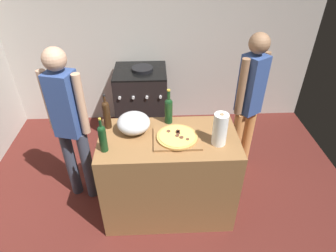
# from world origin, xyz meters

# --- Properties ---
(ground_plane) EXTENTS (4.40, 3.02, 0.02)m
(ground_plane) POSITION_xyz_m (0.00, 1.21, -0.01)
(ground_plane) COLOR #511E19
(kitchen_wall_rear) EXTENTS (4.40, 0.10, 2.60)m
(kitchen_wall_rear) POSITION_xyz_m (0.00, 2.47, 1.30)
(kitchen_wall_rear) COLOR #BCB7AD
(kitchen_wall_rear) RESTS_ON ground_plane
(counter) EXTENTS (1.21, 0.64, 0.91)m
(counter) POSITION_xyz_m (0.15, 0.68, 0.46)
(counter) COLOR olive
(counter) RESTS_ON ground_plane
(cutting_board) EXTENTS (0.40, 0.32, 0.02)m
(cutting_board) POSITION_xyz_m (0.23, 0.65, 0.92)
(cutting_board) COLOR olive
(cutting_board) RESTS_ON counter
(pizza) EXTENTS (0.35, 0.35, 0.03)m
(pizza) POSITION_xyz_m (0.23, 0.65, 0.94)
(pizza) COLOR tan
(pizza) RESTS_ON cutting_board
(mixing_bowl) EXTENTS (0.29, 0.29, 0.18)m
(mixing_bowl) POSITION_xyz_m (-0.15, 0.78, 1.00)
(mixing_bowl) COLOR #B2B2B7
(mixing_bowl) RESTS_ON counter
(paper_towel_roll) EXTENTS (0.12, 0.12, 0.29)m
(paper_towel_roll) POSITION_xyz_m (0.57, 0.58, 1.05)
(paper_towel_roll) COLOR white
(paper_towel_roll) RESTS_ON counter
(wine_bottle_clear) EXTENTS (0.07, 0.07, 0.33)m
(wine_bottle_clear) POSITION_xyz_m (-0.38, 0.86, 1.06)
(wine_bottle_clear) COLOR #331E0F
(wine_bottle_clear) RESTS_ON counter
(wine_bottle_amber) EXTENTS (0.07, 0.07, 0.34)m
(wine_bottle_amber) POSITION_xyz_m (0.17, 0.91, 1.05)
(wine_bottle_amber) COLOR #143819
(wine_bottle_amber) RESTS_ON counter
(wine_bottle_dark) EXTENTS (0.06, 0.06, 0.31)m
(wine_bottle_dark) POSITION_xyz_m (-0.37, 0.53, 1.04)
(wine_bottle_dark) COLOR #143819
(wine_bottle_dark) RESTS_ON counter
(stove) EXTENTS (0.66, 0.61, 0.96)m
(stove) POSITION_xyz_m (-0.14, 2.07, 0.46)
(stove) COLOR black
(stove) RESTS_ON ground_plane
(person_in_stripes) EXTENTS (0.38, 0.25, 1.64)m
(person_in_stripes) POSITION_xyz_m (-0.75, 0.92, 0.95)
(person_in_stripes) COLOR #383D4C
(person_in_stripes) RESTS_ON ground_plane
(person_in_red) EXTENTS (0.32, 0.28, 1.63)m
(person_in_red) POSITION_xyz_m (1.00, 1.22, 0.93)
(person_in_red) COLOR #D88C4C
(person_in_red) RESTS_ON ground_plane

